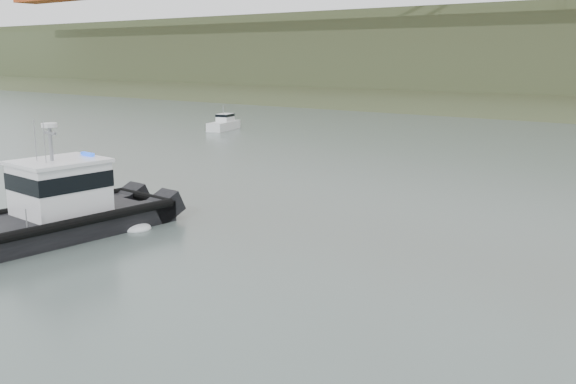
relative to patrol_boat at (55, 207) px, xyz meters
name	(u,v)px	position (x,y,z in m)	size (l,w,h in m)	color
ground	(153,280)	(8.45, -1.46, -1.39)	(400.00, 400.00, 0.00)	slate
patrol_boat	(55,207)	(0.00, 0.00, 0.00)	(4.95, 11.73, 5.57)	black
motorboat	(224,124)	(-24.20, 38.09, -0.67)	(3.14, 5.58, 2.91)	white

